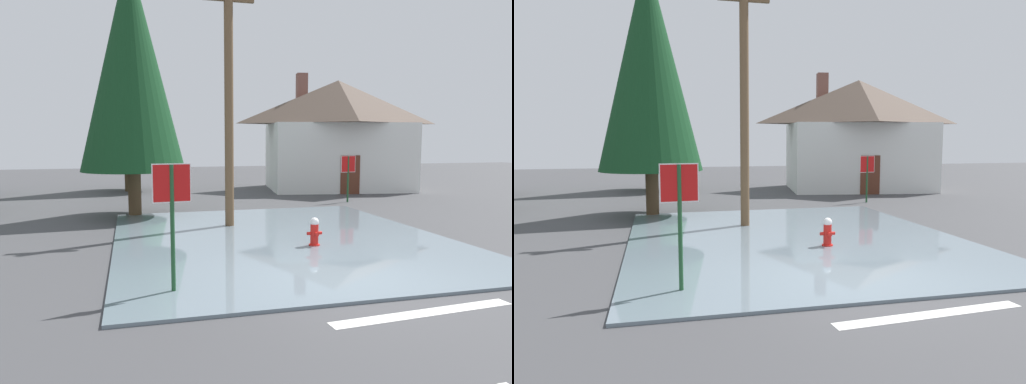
% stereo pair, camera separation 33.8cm
% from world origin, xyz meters
% --- Properties ---
extents(ground_plane, '(80.00, 80.00, 0.10)m').
position_xyz_m(ground_plane, '(0.00, 0.00, -0.05)').
color(ground_plane, '#424244').
extents(flood_puddle, '(9.05, 10.77, 0.07)m').
position_xyz_m(flood_puddle, '(-0.15, 4.08, 0.03)').
color(flood_puddle, slate).
rests_on(flood_puddle, ground).
extents(lane_stop_bar, '(3.42, 0.54, 0.01)m').
position_xyz_m(lane_stop_bar, '(0.37, -1.93, 0.00)').
color(lane_stop_bar, silver).
rests_on(lane_stop_bar, ground).
extents(stop_sign_near, '(0.70, 0.09, 2.39)m').
position_xyz_m(stop_sign_near, '(-3.49, 0.08, 1.70)').
color(stop_sign_near, '#1E4C28').
rests_on(stop_sign_near, ground).
extents(fire_hydrant, '(0.40, 0.34, 0.80)m').
position_xyz_m(fire_hydrant, '(0.39, 2.91, 0.39)').
color(fire_hydrant, red).
rests_on(fire_hydrant, ground).
extents(utility_pole, '(1.60, 0.28, 7.67)m').
position_xyz_m(utility_pole, '(-1.16, 6.29, 4.01)').
color(utility_pole, brown).
rests_on(utility_pole, ground).
extents(stop_sign_far, '(0.74, 0.13, 2.09)m').
position_xyz_m(stop_sign_far, '(5.23, 10.98, 1.49)').
color(stop_sign_far, '#1E4C28').
rests_on(stop_sign_far, ground).
extents(house, '(8.92, 6.82, 6.55)m').
position_xyz_m(house, '(7.13, 16.36, 3.15)').
color(house, silver).
rests_on(house, ground).
extents(pine_tree_tall_left, '(3.94, 3.94, 9.84)m').
position_xyz_m(pine_tree_tall_left, '(-4.25, 18.18, 5.79)').
color(pine_tree_tall_left, '#4C3823').
rests_on(pine_tree_tall_left, ground).
extents(pine_tree_far_center, '(3.73, 3.73, 9.32)m').
position_xyz_m(pine_tree_far_center, '(-4.06, 9.36, 5.48)').
color(pine_tree_far_center, '#4C3823').
rests_on(pine_tree_far_center, ground).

